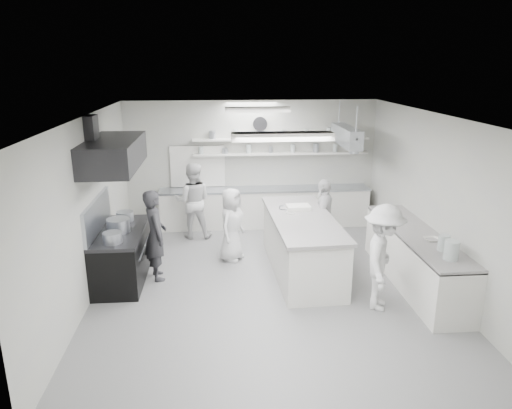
{
  "coord_description": "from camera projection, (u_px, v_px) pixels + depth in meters",
  "views": [
    {
      "loc": [
        -0.84,
        -7.76,
        3.84
      ],
      "look_at": [
        -0.14,
        0.6,
        1.32
      ],
      "focal_mm": 33.27,
      "sensor_mm": 36.0,
      "label": 1
    }
  ],
  "objects": [
    {
      "name": "cook_stove",
      "position": [
        155.0,
        235.0,
        8.59
      ],
      "size": [
        0.56,
        0.7,
        1.68
      ],
      "primitive_type": "imported",
      "rotation": [
        0.0,
        0.0,
        1.86
      ],
      "color": "#303034",
      "rests_on": "floor"
    },
    {
      "name": "bowl_island_a",
      "position": [
        286.0,
        209.0,
        9.34
      ],
      "size": [
        0.31,
        0.31,
        0.07
      ],
      "primitive_type": "imported",
      "rotation": [
        0.0,
        0.0,
        -0.11
      ],
      "color": "#A9AFBA",
      "rests_on": "prep_island"
    },
    {
      "name": "wall_right",
      "position": [
        435.0,
        200.0,
        8.39
      ],
      "size": [
        0.04,
        7.0,
        3.0
      ],
      "primitive_type": "cube",
      "color": "beige",
      "rests_on": "floor"
    },
    {
      "name": "bowl_island_b",
      "position": [
        290.0,
        214.0,
        9.04
      ],
      "size": [
        0.21,
        0.21,
        0.06
      ],
      "primitive_type": "imported",
      "rotation": [
        0.0,
        0.0,
        0.03
      ],
      "color": "white",
      "rests_on": "prep_island"
    },
    {
      "name": "right_counter",
      "position": [
        415.0,
        259.0,
        8.46
      ],
      "size": [
        0.74,
        3.3,
        0.94
      ],
      "primitive_type": "cube",
      "color": "white",
      "rests_on": "floor"
    },
    {
      "name": "exhaust_hood",
      "position": [
        113.0,
        154.0,
        8.07
      ],
      "size": [
        0.85,
        2.0,
        0.5
      ],
      "primitive_type": "cube",
      "color": "#252528",
      "rests_on": "wall_left"
    },
    {
      "name": "back_counter",
      "position": [
        265.0,
        207.0,
        11.52
      ],
      "size": [
        5.0,
        0.6,
        0.92
      ],
      "primitive_type": "cube",
      "color": "white",
      "rests_on": "floor"
    },
    {
      "name": "pass_through_window",
      "position": [
        198.0,
        166.0,
        11.38
      ],
      "size": [
        1.3,
        0.04,
        1.0
      ],
      "primitive_type": "cube",
      "color": "black",
      "rests_on": "wall_back"
    },
    {
      "name": "wall_back",
      "position": [
        252.0,
        163.0,
        11.49
      ],
      "size": [
        6.0,
        0.04,
        3.0
      ],
      "primitive_type": "cube",
      "color": "beige",
      "rests_on": "floor"
    },
    {
      "name": "ceiling",
      "position": [
        267.0,
        116.0,
        7.71
      ],
      "size": [
        6.0,
        7.0,
        0.02
      ],
      "primitive_type": "cube",
      "color": "white",
      "rests_on": "wall_back"
    },
    {
      "name": "stove",
      "position": [
        122.0,
        257.0,
        8.62
      ],
      "size": [
        0.8,
        1.8,
        0.9
      ],
      "primitive_type": "cube",
      "color": "black",
      "rests_on": "floor"
    },
    {
      "name": "cook_right",
      "position": [
        383.0,
        258.0,
        7.51
      ],
      "size": [
        1.05,
        1.29,
        1.74
      ],
      "primitive_type": "imported",
      "rotation": [
        0.0,
        0.0,
        1.16
      ],
      "color": "silver",
      "rests_on": "floor"
    },
    {
      "name": "cook_back",
      "position": [
        193.0,
        201.0,
        10.65
      ],
      "size": [
        0.88,
        0.7,
        1.72
      ],
      "primitive_type": "imported",
      "rotation": [
        0.0,
        0.0,
        -3.2
      ],
      "color": "silver",
      "rests_on": "floor"
    },
    {
      "name": "shelf_upper",
      "position": [
        281.0,
        139.0,
        11.25
      ],
      "size": [
        4.2,
        0.26,
        0.04
      ],
      "primitive_type": "cube",
      "color": "white",
      "rests_on": "wall_back"
    },
    {
      "name": "shelf_lower",
      "position": [
        281.0,
        154.0,
        11.35
      ],
      "size": [
        4.2,
        0.26,
        0.04
      ],
      "primitive_type": "cube",
      "color": "white",
      "rests_on": "wall_back"
    },
    {
      "name": "stove_pot",
      "position": [
        119.0,
        227.0,
        8.37
      ],
      "size": [
        0.4,
        0.4,
        0.3
      ],
      "primitive_type": "cylinder",
      "color": "#A9AFBA",
      "rests_on": "stove"
    },
    {
      "name": "cook_island_left",
      "position": [
        232.0,
        224.0,
        9.45
      ],
      "size": [
        0.76,
        0.86,
        1.49
      ],
      "primitive_type": "imported",
      "rotation": [
        0.0,
        0.0,
        1.08
      ],
      "color": "silver",
      "rests_on": "floor"
    },
    {
      "name": "pot_rack",
      "position": [
        346.0,
        136.0,
        10.37
      ],
      "size": [
        0.3,
        1.6,
        0.4
      ],
      "primitive_type": "cube",
      "color": "#A9AFBA",
      "rests_on": "ceiling"
    },
    {
      "name": "cook_island_right",
      "position": [
        324.0,
        217.0,
        9.68
      ],
      "size": [
        0.71,
        1.02,
        1.61
      ],
      "primitive_type": "imported",
      "rotation": [
        0.0,
        0.0,
        -1.94
      ],
      "color": "silver",
      "rests_on": "floor"
    },
    {
      "name": "bowl_right",
      "position": [
        432.0,
        240.0,
        7.98
      ],
      "size": [
        0.28,
        0.28,
        0.06
      ],
      "primitive_type": "imported",
      "rotation": [
        0.0,
        0.0,
        0.09
      ],
      "color": "white",
      "rests_on": "right_counter"
    },
    {
      "name": "wall_left",
      "position": [
        88.0,
        209.0,
        7.9
      ],
      "size": [
        0.04,
        7.0,
        3.0
      ],
      "primitive_type": "cube",
      "color": "beige",
      "rests_on": "floor"
    },
    {
      "name": "prep_island",
      "position": [
        302.0,
        246.0,
        8.95
      ],
      "size": [
        1.16,
        2.86,
        1.04
      ],
      "primitive_type": "cube",
      "rotation": [
        0.0,
        0.0,
        0.04
      ],
      "color": "white",
      "rests_on": "floor"
    },
    {
      "name": "floor",
      "position": [
        266.0,
        284.0,
        8.58
      ],
      "size": [
        6.0,
        7.0,
        0.02
      ],
      "primitive_type": "cube",
      "color": "gray",
      "rests_on": "ground"
    },
    {
      "name": "wall_front",
      "position": [
        303.0,
        303.0,
        4.8
      ],
      "size": [
        6.0,
        0.04,
        3.0
      ],
      "primitive_type": "cube",
      "color": "beige",
      "rests_on": "floor"
    },
    {
      "name": "wall_clock",
      "position": [
        260.0,
        124.0,
        11.19
      ],
      "size": [
        0.32,
        0.05,
        0.32
      ],
      "primitive_type": "cylinder",
      "rotation": [
        1.57,
        0.0,
        0.0
      ],
      "color": "white",
      "rests_on": "wall_back"
    },
    {
      "name": "light_fixture_rear",
      "position": [
        258.0,
        110.0,
        9.45
      ],
      "size": [
        1.3,
        0.25,
        0.1
      ],
      "primitive_type": "cube",
      "color": "white",
      "rests_on": "ceiling"
    },
    {
      "name": "light_fixture_front",
      "position": [
        282.0,
        136.0,
        6.01
      ],
      "size": [
        1.3,
        0.25,
        0.1
      ],
      "primitive_type": "cube",
      "color": "white",
      "rests_on": "ceiling"
    }
  ]
}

